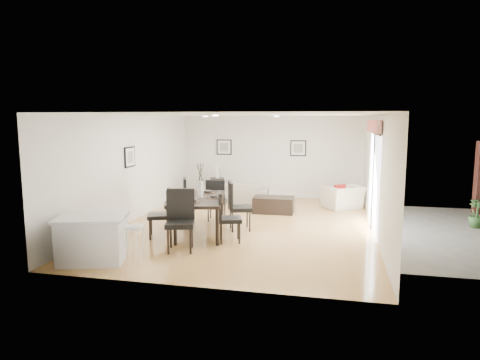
% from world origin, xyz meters
% --- Properties ---
extents(ground, '(8.00, 8.00, 0.00)m').
position_xyz_m(ground, '(0.00, 0.00, 0.00)').
color(ground, '#B38549').
rests_on(ground, ground).
extents(wall_back, '(6.00, 0.04, 2.70)m').
position_xyz_m(wall_back, '(0.00, 4.00, 1.35)').
color(wall_back, silver).
rests_on(wall_back, ground).
extents(wall_front, '(6.00, 0.04, 2.70)m').
position_xyz_m(wall_front, '(0.00, -4.00, 1.35)').
color(wall_front, silver).
rests_on(wall_front, ground).
extents(wall_left, '(0.04, 8.00, 2.70)m').
position_xyz_m(wall_left, '(-3.00, 0.00, 1.35)').
color(wall_left, silver).
rests_on(wall_left, ground).
extents(wall_right, '(0.04, 8.00, 2.70)m').
position_xyz_m(wall_right, '(3.00, 0.00, 1.35)').
color(wall_right, silver).
rests_on(wall_right, ground).
extents(ceiling, '(6.00, 8.00, 0.02)m').
position_xyz_m(ceiling, '(0.00, 0.00, 2.70)').
color(ceiling, white).
rests_on(ceiling, wall_back).
extents(sofa, '(2.31, 1.10, 0.65)m').
position_xyz_m(sofa, '(-1.02, 2.78, 0.33)').
color(sofa, gray).
rests_on(sofa, ground).
extents(armchair, '(1.37, 1.34, 0.67)m').
position_xyz_m(armchair, '(2.34, 2.58, 0.34)').
color(armchair, beige).
rests_on(armchair, ground).
extents(courtyard_plant_b, '(0.46, 0.46, 0.68)m').
position_xyz_m(courtyard_plant_b, '(5.44, 0.96, 0.34)').
color(courtyard_plant_b, '#355A26').
rests_on(courtyard_plant_b, ground).
extents(dining_table, '(1.39, 2.17, 0.84)m').
position_xyz_m(dining_table, '(-0.87, -0.97, 0.75)').
color(dining_table, black).
rests_on(dining_table, ground).
extents(dining_chair_wnear, '(0.61, 0.61, 1.08)m').
position_xyz_m(dining_chair_wnear, '(-1.59, -1.44, 0.60)').
color(dining_chair_wnear, black).
rests_on(dining_chair_wnear, ground).
extents(dining_chair_wfar, '(0.69, 0.69, 1.18)m').
position_xyz_m(dining_chair_wfar, '(-1.58, -0.43, 0.66)').
color(dining_chair_wfar, black).
rests_on(dining_chair_wfar, ground).
extents(dining_chair_enear, '(0.61, 0.61, 1.08)m').
position_xyz_m(dining_chair_enear, '(-0.16, -1.50, 0.60)').
color(dining_chair_enear, black).
rests_on(dining_chair_enear, ground).
extents(dining_chair_efar, '(0.66, 0.66, 1.15)m').
position_xyz_m(dining_chair_efar, '(-0.16, -0.50, 0.64)').
color(dining_chair_efar, black).
rests_on(dining_chair_efar, ground).
extents(dining_chair_head, '(0.67, 0.67, 1.22)m').
position_xyz_m(dining_chair_head, '(-0.90, -2.20, 0.68)').
color(dining_chair_head, black).
rests_on(dining_chair_head, ground).
extents(dining_chair_foot, '(0.54, 0.54, 1.08)m').
position_xyz_m(dining_chair_foot, '(-0.86, 0.28, 0.60)').
color(dining_chair_foot, black).
rests_on(dining_chair_foot, ground).
extents(vase, '(1.00, 1.54, 0.78)m').
position_xyz_m(vase, '(-0.87, -0.97, 1.16)').
color(vase, white).
rests_on(vase, dining_table).
extents(coffee_table, '(1.12, 0.69, 0.45)m').
position_xyz_m(coffee_table, '(0.44, 1.57, 0.22)').
color(coffee_table, black).
rests_on(coffee_table, ground).
extents(side_table, '(0.57, 0.57, 0.62)m').
position_xyz_m(side_table, '(-1.77, 3.67, 0.31)').
color(side_table, black).
rests_on(side_table, ground).
extents(table_lamp, '(0.22, 0.22, 0.42)m').
position_xyz_m(table_lamp, '(-1.77, 3.67, 0.90)').
color(table_lamp, white).
rests_on(table_lamp, side_table).
extents(cushion, '(0.33, 0.26, 0.33)m').
position_xyz_m(cushion, '(2.25, 2.48, 0.55)').
color(cushion, '#A51515').
rests_on(cushion, armchair).
extents(kitchen_island, '(1.43, 1.24, 0.85)m').
position_xyz_m(kitchen_island, '(-2.23, -3.23, 0.43)').
color(kitchen_island, silver).
rests_on(kitchen_island, ground).
extents(bar_stool, '(0.33, 0.33, 0.71)m').
position_xyz_m(bar_stool, '(-1.39, -3.23, 0.61)').
color(bar_stool, silver).
rests_on(bar_stool, ground).
extents(framed_print_back_left, '(0.52, 0.04, 0.52)m').
position_xyz_m(framed_print_back_left, '(-1.60, 3.97, 1.65)').
color(framed_print_back_left, black).
rests_on(framed_print_back_left, wall_back).
extents(framed_print_back_right, '(0.52, 0.04, 0.52)m').
position_xyz_m(framed_print_back_right, '(0.90, 3.97, 1.65)').
color(framed_print_back_right, black).
rests_on(framed_print_back_right, wall_back).
extents(framed_print_left_wall, '(0.04, 0.52, 0.52)m').
position_xyz_m(framed_print_left_wall, '(-2.97, -0.20, 1.65)').
color(framed_print_left_wall, black).
rests_on(framed_print_left_wall, wall_left).
extents(sliding_door, '(0.12, 2.70, 2.57)m').
position_xyz_m(sliding_door, '(2.96, 0.30, 1.66)').
color(sliding_door, white).
rests_on(sliding_door, wall_right).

